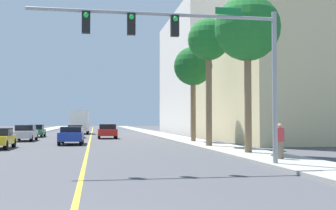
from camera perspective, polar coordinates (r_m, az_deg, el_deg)
ground at (r=48.11m, az=-10.54°, el=-4.35°), size 192.00×192.00×0.00m
sidewalk_left at (r=48.99m, az=-21.00°, el=-4.12°), size 3.05×168.00×0.15m
sidewalk_right at (r=48.84m, az=-0.05°, el=-4.27°), size 3.05×168.00×0.15m
lane_marking_center at (r=48.11m, az=-10.54°, el=-4.35°), size 0.16×144.00×0.01m
building_right_near at (r=41.31m, az=15.92°, el=3.49°), size 13.21×18.61×11.77m
building_right_far at (r=64.11m, az=6.78°, el=4.12°), size 14.08×24.03×17.70m
traffic_signal_mast at (r=16.89m, az=3.73°, el=8.20°), size 10.00×0.36×6.35m
palm_near at (r=23.90m, az=10.81°, el=10.10°), size 3.63×3.63×8.69m
palm_mid at (r=29.74m, az=5.58°, el=8.55°), size 2.94×2.94×8.92m
palm_far at (r=35.73m, az=3.45°, el=5.18°), size 3.29×3.29×8.03m
car_blue at (r=33.95m, az=-13.07°, el=-4.03°), size 1.85×4.48×1.40m
car_silver at (r=40.85m, az=-18.95°, el=-3.62°), size 1.85×4.60×1.47m
car_green at (r=49.99m, az=-17.59°, el=-3.36°), size 1.82×4.24×1.42m
car_white at (r=47.15m, az=-12.56°, el=-3.49°), size 1.81×4.05×1.40m
car_red at (r=44.23m, az=-8.29°, el=-3.56°), size 1.96×3.85×1.51m
delivery_truck at (r=60.16m, az=-11.92°, el=-2.26°), size 2.41×7.80×3.24m
pedestrian at (r=19.78m, az=15.06°, el=-4.80°), size 0.38×0.38×1.61m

